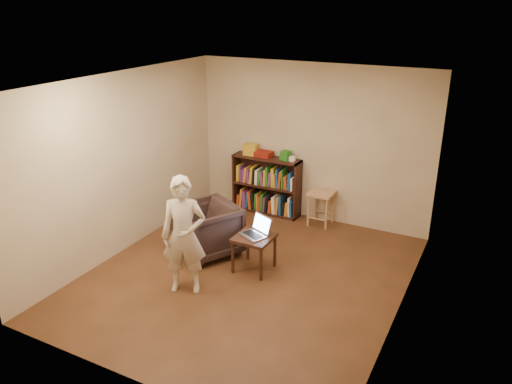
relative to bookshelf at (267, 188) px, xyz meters
The scene contains 15 objects.
floor 2.26m from the bookshelf, 70.74° to the right, with size 4.50×4.50×0.00m, color #3F2714.
ceiling 3.10m from the bookshelf, 70.74° to the right, with size 4.50×4.50×0.00m, color silver.
wall_back 1.14m from the bookshelf, 12.03° to the left, with size 4.00×4.00×0.00m, color beige.
wall_left 2.59m from the bookshelf, 121.20° to the right, with size 4.50×4.50×0.00m, color beige.
wall_right 3.55m from the bookshelf, 37.47° to the right, with size 4.50×4.50×0.00m, color beige.
bookshelf is the anchor object (origin of this frame).
box_yellow 0.73m from the bookshelf, behind, with size 0.23×0.17×0.19m, color gold.
red_cloth 0.61m from the bookshelf, behind, with size 0.29×0.21×0.10m, color maroon.
box_green 0.72m from the bookshelf, ahead, with size 0.15×0.15×0.15m, color #23701D.
box_white 0.76m from the bookshelf, ahead, with size 0.09×0.09×0.08m, color white.
stool 1.03m from the bookshelf, ahead, with size 0.39×0.39×0.57m.
armchair 1.78m from the bookshelf, 92.99° to the right, with size 0.82×0.84×0.76m, color #312420.
side_table 2.02m from the bookshelf, 68.71° to the right, with size 0.50×0.50×0.51m.
laptop 1.97m from the bookshelf, 67.95° to the right, with size 0.46×0.44×0.26m.
person 2.76m from the bookshelf, 85.91° to the right, with size 0.56×0.37×1.54m, color beige.
Camera 1 is at (2.82, -5.17, 3.52)m, focal length 35.00 mm.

